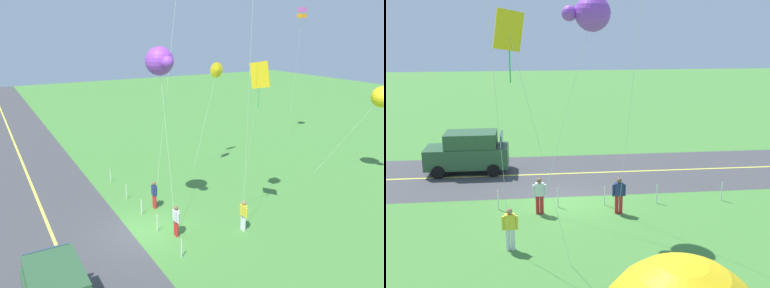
# 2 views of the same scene
# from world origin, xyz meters

# --- Properties ---
(ground_plane) EXTENTS (120.00, 120.00, 0.10)m
(ground_plane) POSITION_xyz_m (0.00, 0.00, -0.05)
(ground_plane) COLOR #478438
(asphalt_road) EXTENTS (120.00, 7.00, 0.00)m
(asphalt_road) POSITION_xyz_m (0.00, -4.00, 0.00)
(asphalt_road) COLOR #424244
(asphalt_road) RESTS_ON ground
(road_centre_stripe) EXTENTS (120.00, 0.16, 0.00)m
(road_centre_stripe) POSITION_xyz_m (0.00, -4.00, 0.01)
(road_centre_stripe) COLOR #E5E04C
(road_centre_stripe) RESTS_ON asphalt_road
(car_suv_foreground) EXTENTS (4.40, 2.12, 2.24)m
(car_suv_foreground) POSITION_xyz_m (4.94, -4.85, 1.15)
(car_suv_foreground) COLOR #2D5633
(car_suv_foreground) RESTS_ON ground
(person_adult_near) EXTENTS (0.58, 0.22, 1.60)m
(person_adult_near) POSITION_xyz_m (1.29, 1.35, 0.86)
(person_adult_near) COLOR red
(person_adult_near) RESTS_ON ground
(person_adult_companion) EXTENTS (0.58, 0.22, 1.60)m
(person_adult_companion) POSITION_xyz_m (-2.07, 1.67, 0.86)
(person_adult_companion) COLOR red
(person_adult_companion) RESTS_ON ground
(person_child_watcher) EXTENTS (0.58, 0.22, 1.60)m
(person_child_watcher) POSITION_xyz_m (2.43, 4.55, 0.86)
(person_child_watcher) COLOR silver
(person_child_watcher) RESTS_ON ground
(kite_red_low) EXTENTS (2.89, 1.40, 8.99)m
(kite_red_low) POSITION_xyz_m (-0.83, 1.64, 8.28)
(kite_red_low) COLOR silver
(kite_red_low) RESTS_ON ground
(kite_purple_back) EXTENTS (2.31, 0.85, 8.38)m
(kite_purple_back) POSITION_xyz_m (2.18, 5.34, 7.58)
(kite_purple_back) COLOR silver
(kite_purple_back) RESTS_ON ground
(fence_post_0) EXTENTS (0.05, 0.05, 0.90)m
(fence_post_0) POSITION_xyz_m (-7.07, 0.70, 0.45)
(fence_post_0) COLOR silver
(fence_post_0) RESTS_ON ground
(fence_post_1) EXTENTS (0.05, 0.05, 0.90)m
(fence_post_1) POSITION_xyz_m (-4.02, 0.70, 0.45)
(fence_post_1) COLOR silver
(fence_post_1) RESTS_ON ground
(fence_post_2) EXTENTS (0.05, 0.05, 0.90)m
(fence_post_2) POSITION_xyz_m (-1.63, 0.70, 0.45)
(fence_post_2) COLOR silver
(fence_post_2) RESTS_ON ground
(fence_post_3) EXTENTS (0.05, 0.05, 0.90)m
(fence_post_3) POSITION_xyz_m (0.46, 0.70, 0.45)
(fence_post_3) COLOR silver
(fence_post_3) RESTS_ON ground
(fence_post_4) EXTENTS (0.05, 0.05, 0.90)m
(fence_post_4) POSITION_xyz_m (3.08, 0.70, 0.45)
(fence_post_4) COLOR silver
(fence_post_4) RESTS_ON ground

